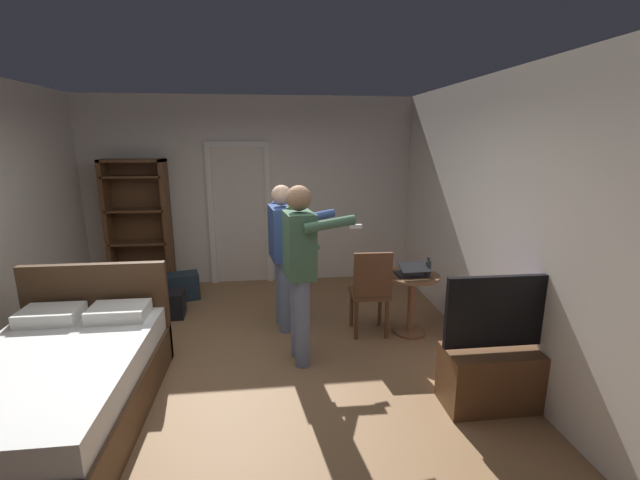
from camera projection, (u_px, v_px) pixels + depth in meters
name	position (u px, v px, depth m)	size (l,w,h in m)	color
ground_plane	(246.00, 374.00, 3.99)	(6.03, 6.03, 0.00)	olive
wall_back	(252.00, 192.00, 6.37)	(5.06, 0.12, 2.78)	silver
wall_right	(507.00, 224.00, 3.95)	(0.12, 5.72, 2.78)	silver
doorway_frame	(240.00, 204.00, 6.31)	(0.93, 0.08, 2.13)	white
bed	(57.00, 385.00, 3.29)	(1.33, 2.03, 1.02)	#4C331E
bookshelf	(139.00, 221.00, 6.05)	(0.86, 0.32, 1.89)	brown
tv_flatscreen	(500.00, 367.00, 3.48)	(1.01, 0.40, 1.14)	brown
side_table	(412.00, 294.00, 4.74)	(0.60, 0.60, 0.70)	brown
laptop	(412.00, 271.00, 4.63)	(0.33, 0.34, 0.16)	black
bottle_on_table	(428.00, 268.00, 4.60)	(0.06, 0.06, 0.22)	#282E2F
wooden_chair	(371.00, 289.00, 4.68)	(0.43, 0.43, 0.99)	brown
person_blue_shirt	(301.00, 263.00, 4.03)	(0.72, 0.56, 1.76)	slate
person_striped_shirt	(284.00, 246.00, 4.79)	(0.79, 0.64, 1.68)	slate
suitcase_dark	(166.00, 304.00, 5.26)	(0.45, 0.34, 0.32)	black
suitcase_small	(176.00, 287.00, 5.80)	(0.61, 0.29, 0.36)	#1E2D38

